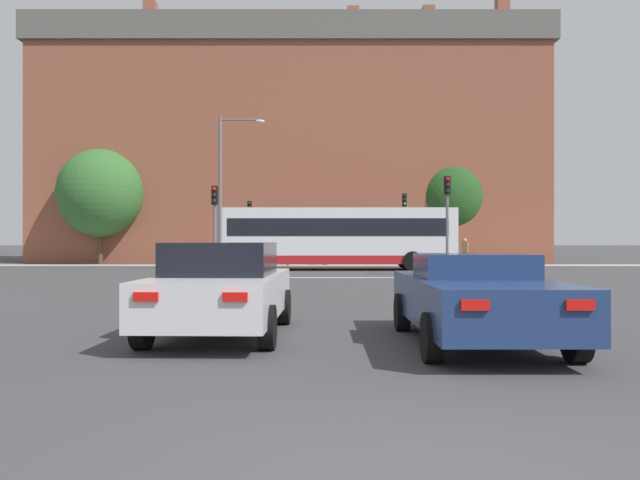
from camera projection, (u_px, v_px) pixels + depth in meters
The scene contains 16 objects.
stop_line_strip at pixel (332, 278), 25.98m from camera, with size 7.63×0.30×0.01m, color silver.
far_pavement at pixel (328, 265), 38.94m from camera, with size 68.48×2.50×0.01m, color #A09B91.
brick_civic_building at pixel (291, 148), 47.43m from camera, with size 36.44×11.65×19.42m.
car_saloon_left at pixel (221, 288), 10.16m from camera, with size 2.10×4.45×1.51m.
car_roadster_right at pixel (475, 298), 9.29m from camera, with size 2.06×4.58×1.35m.
bus_crossing_lead at pixel (336, 237), 32.83m from camera, with size 12.25×2.77×3.23m.
traffic_light_far_left at pixel (249, 222), 38.14m from camera, with size 0.26×0.31×3.97m.
traffic_light_near_left at pixel (214, 215), 26.49m from camera, with size 0.26×0.31×3.88m.
traffic_light_near_right at pixel (446, 209), 27.05m from camera, with size 0.26×0.31×4.35m.
traffic_light_far_right at pixel (403, 217), 38.51m from camera, with size 0.26×0.31×4.47m.
street_lamp_junction at pixel (227, 177), 31.37m from camera, with size 2.34×0.36×7.79m.
pedestrian_waiting at pixel (287, 250), 38.59m from camera, with size 0.27×0.42×1.61m.
pedestrian_walking_east at pixel (464, 250), 38.56m from camera, with size 0.46×0.37×1.68m.
pedestrian_walking_west at pixel (324, 250), 39.16m from camera, with size 0.45×0.32×1.60m.
tree_by_building at pixel (99, 193), 41.17m from camera, with size 5.54×5.54×7.60m.
tree_kerbside at pixel (447, 198), 43.79m from camera, with size 5.46×5.46×7.40m.
Camera 1 is at (-0.54, -3.60, 1.55)m, focal length 35.00 mm.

